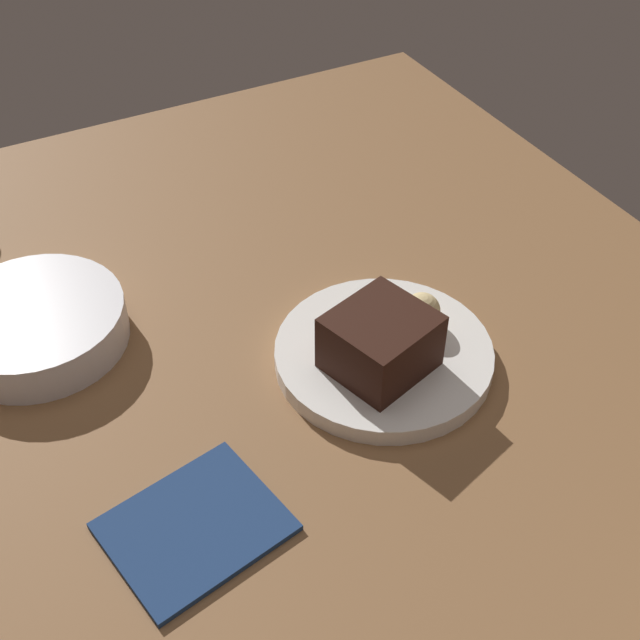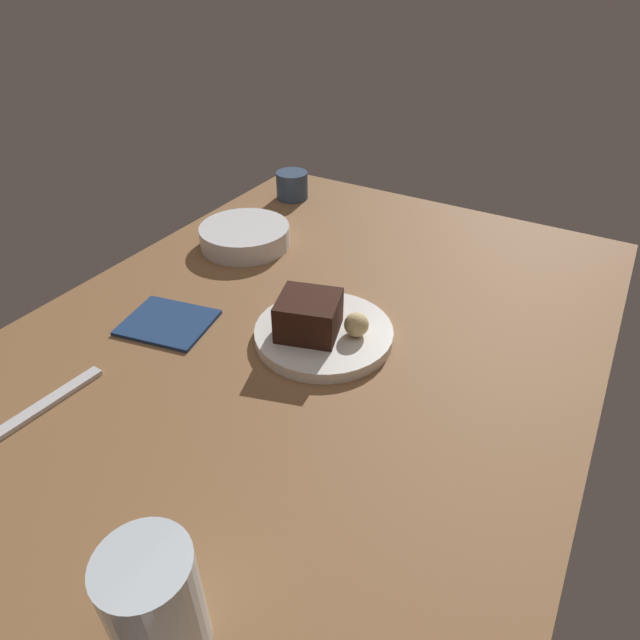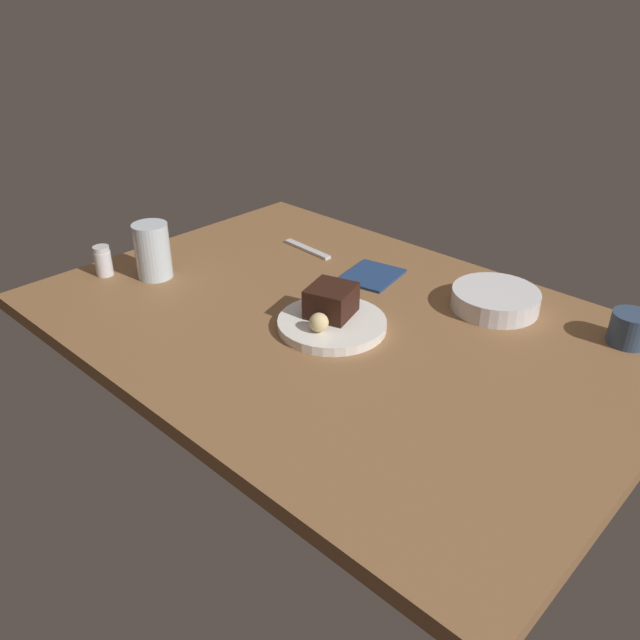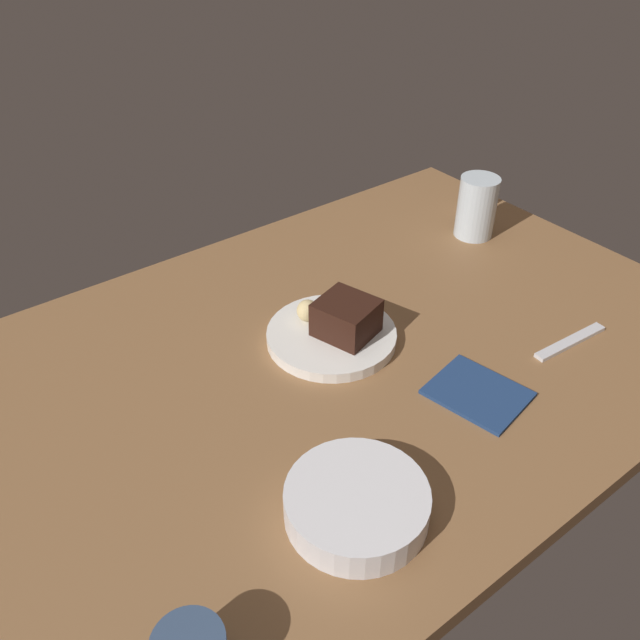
{
  "view_description": "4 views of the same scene",
  "coord_description": "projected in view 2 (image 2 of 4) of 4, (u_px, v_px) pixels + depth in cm",
  "views": [
    {
      "loc": [
        -46.15,
        29.28,
        60.53
      ],
      "look_at": [
        4.17,
        2.61,
        8.89
      ],
      "focal_mm": 46.79,
      "sensor_mm": 36.0,
      "label": 1
    },
    {
      "loc": [
        -55.35,
        -35.69,
        53.27
      ],
      "look_at": [
        2.84,
        -1.72,
        5.28
      ],
      "focal_mm": 30.3,
      "sensor_mm": 36.0,
      "label": 2
    },
    {
      "loc": [
        74.41,
        -83.12,
        65.04
      ],
      "look_at": [
        0.91,
        -5.56,
        5.49
      ],
      "focal_mm": 36.17,
      "sensor_mm": 36.0,
      "label": 3
    },
    {
      "loc": [
        54.61,
        63.43,
        70.56
      ],
      "look_at": [
        3.14,
        -4.21,
        7.08
      ],
      "focal_mm": 37.33,
      "sensor_mm": 36.0,
      "label": 4
    }
  ],
  "objects": [
    {
      "name": "dining_table",
      "position": [
        301.0,
        346.0,
        0.84
      ],
      "size": [
        120.0,
        84.0,
        3.0
      ],
      "primitive_type": "cube",
      "color": "brown",
      "rests_on": "ground"
    },
    {
      "name": "side_bowl",
      "position": [
        245.0,
        236.0,
        1.06
      ],
      "size": [
        17.65,
        17.65,
        4.12
      ],
      "primitive_type": "cylinder",
      "color": "silver",
      "rests_on": "dining_table"
    },
    {
      "name": "dessert_plate",
      "position": [
        324.0,
        334.0,
        0.82
      ],
      "size": [
        21.1,
        21.1,
        1.84
      ],
      "primitive_type": "cylinder",
      "color": "white",
      "rests_on": "dining_table"
    },
    {
      "name": "coffee_cup",
      "position": [
        292.0,
        185.0,
        1.25
      ],
      "size": [
        7.3,
        7.3,
        6.16
      ],
      "primitive_type": "cylinder",
      "color": "#334766",
      "rests_on": "dining_table"
    },
    {
      "name": "dessert_spoon",
      "position": [
        51.0,
        401.0,
        0.71
      ],
      "size": [
        15.09,
        2.84,
        0.7
      ],
      "primitive_type": "cube",
      "rotation": [
        0.0,
        0.0,
        3.07
      ],
      "color": "silver",
      "rests_on": "dining_table"
    },
    {
      "name": "chocolate_cake_slice",
      "position": [
        310.0,
        314.0,
        0.8
      ],
      "size": [
        10.45,
        10.81,
        5.88
      ],
      "primitive_type": "cube",
      "rotation": [
        0.0,
        0.0,
        5.01
      ],
      "color": "black",
      "rests_on": "dessert_plate"
    },
    {
      "name": "bread_roll",
      "position": [
        356.0,
        325.0,
        0.79
      ],
      "size": [
        3.68,
        3.68,
        3.68
      ],
      "primitive_type": "sphere",
      "color": "#DBC184",
      "rests_on": "dessert_plate"
    },
    {
      "name": "folded_napkin",
      "position": [
        168.0,
        323.0,
        0.86
      ],
      "size": [
        13.5,
        15.31,
        0.6
      ],
      "primitive_type": "cube",
      "rotation": [
        0.0,
        0.0,
        0.19
      ],
      "color": "navy",
      "rests_on": "dining_table"
    },
    {
      "name": "water_glass",
      "position": [
        155.0,
        605.0,
        0.44
      ],
      "size": [
        7.8,
        7.8,
        12.42
      ],
      "primitive_type": "cylinder",
      "color": "silver",
      "rests_on": "dining_table"
    }
  ]
}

